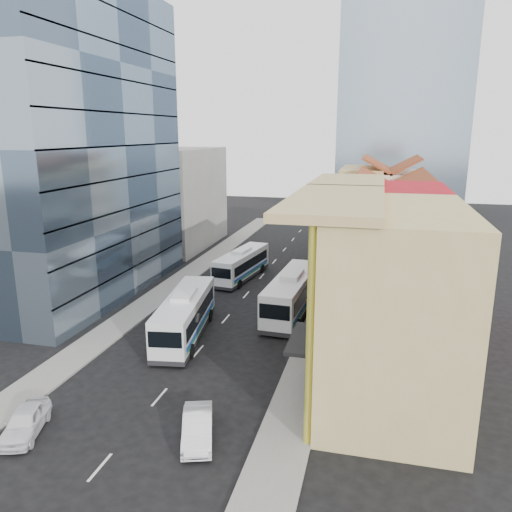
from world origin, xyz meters
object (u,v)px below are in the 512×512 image
(sedan_left, at_px, (25,421))
(bus_left_far, at_px, (242,264))
(sedan_right, at_px, (198,427))
(bus_left_near, at_px, (185,314))
(shophouse_tan, at_px, (394,305))
(bus_right, at_px, (292,293))
(office_tower, at_px, (70,145))

(sedan_left, bearing_deg, bus_left_far, 66.00)
(bus_left_far, distance_m, sedan_right, 30.78)
(bus_left_near, xyz_separation_m, bus_left_far, (0.00, 17.13, -0.16))
(shophouse_tan, xyz_separation_m, bus_right, (-8.50, 12.72, -4.01))
(office_tower, bearing_deg, bus_left_near, -29.73)
(office_tower, bearing_deg, shophouse_tan, -24.30)
(bus_right, relative_size, sedan_left, 2.83)
(bus_left_far, relative_size, sedan_right, 2.42)
(shophouse_tan, distance_m, bus_left_near, 17.39)
(office_tower, xyz_separation_m, sedan_left, (11.50, -23.41, -14.25))
(shophouse_tan, distance_m, bus_right, 15.81)
(office_tower, distance_m, bus_left_near, 21.68)
(bus_left_near, relative_size, bus_right, 0.95)
(bus_left_far, relative_size, sedan_left, 2.47)
(bus_left_far, height_order, sedan_right, bus_left_far)
(bus_left_far, bearing_deg, bus_right, -44.90)
(bus_right, bearing_deg, sedan_left, -113.39)
(bus_left_far, distance_m, sedan_left, 32.18)
(office_tower, xyz_separation_m, bus_left_far, (15.00, 8.56, -13.26))
(shophouse_tan, height_order, bus_left_near, shophouse_tan)
(bus_left_near, bearing_deg, shophouse_tan, -27.19)
(sedan_right, bearing_deg, office_tower, 115.30)
(sedan_right, bearing_deg, bus_right, 66.81)
(bus_left_near, xyz_separation_m, bus_right, (7.50, 7.29, 0.09))
(shophouse_tan, xyz_separation_m, sedan_left, (-19.50, -9.41, -5.25))
(shophouse_tan, xyz_separation_m, office_tower, (-31.00, 14.00, 9.00))
(office_tower, bearing_deg, bus_left_far, 29.72)
(shophouse_tan, height_order, bus_right, shophouse_tan)
(sedan_right, bearing_deg, bus_left_far, 82.34)
(bus_left_near, distance_m, bus_right, 10.46)
(office_tower, xyz_separation_m, bus_left_near, (15.00, -8.57, -13.10))
(office_tower, distance_m, sedan_right, 33.30)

